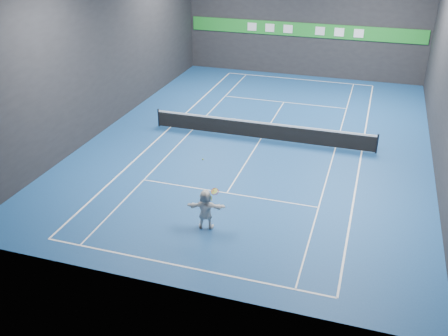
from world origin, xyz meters
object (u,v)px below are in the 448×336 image
(tennis_net, at_px, (261,130))
(player, at_px, (206,209))
(tennis_ball, at_px, (203,159))
(tennis_racket, at_px, (214,192))

(tennis_net, bearing_deg, player, -89.87)
(tennis_ball, height_order, tennis_racket, tennis_ball)
(tennis_net, xyz_separation_m, tennis_racket, (0.37, -9.22, 1.10))
(player, height_order, tennis_net, player)
(player, xyz_separation_m, tennis_net, (-0.02, 9.27, -0.30))
(tennis_ball, height_order, tennis_net, tennis_ball)
(player, xyz_separation_m, tennis_ball, (-0.14, 0.19, 2.07))
(tennis_net, bearing_deg, tennis_racket, -87.70)
(tennis_ball, bearing_deg, player, -53.06)
(tennis_net, distance_m, tennis_racket, 9.30)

